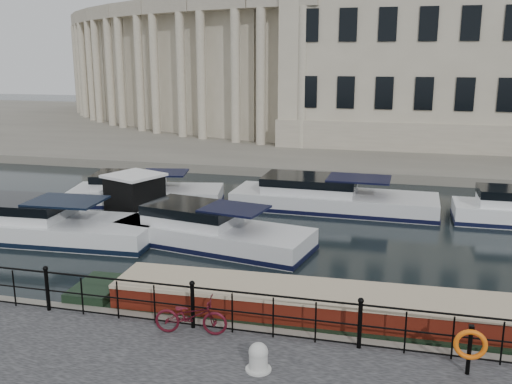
% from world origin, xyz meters
% --- Properties ---
extents(ground_plane, '(160.00, 160.00, 0.00)m').
position_xyz_m(ground_plane, '(0.00, 0.00, 0.00)').
color(ground_plane, black).
rests_on(ground_plane, ground).
extents(far_bank, '(120.00, 42.00, 0.55)m').
position_xyz_m(far_bank, '(0.00, 39.00, 0.28)').
color(far_bank, '#6B665B').
rests_on(far_bank, ground_plane).
extents(railing, '(24.14, 0.14, 1.22)m').
position_xyz_m(railing, '(0.00, -2.25, 1.20)').
color(railing, black).
rests_on(railing, near_quay).
extents(civic_building, '(53.55, 31.84, 16.85)m').
position_xyz_m(civic_building, '(-1.00, 34.71, 7.04)').
color(civic_building, '#ADA38C').
rests_on(civic_building, far_bank).
extents(bicycle, '(1.81, 0.84, 0.92)m').
position_xyz_m(bicycle, '(0.06, -2.55, 1.01)').
color(bicycle, '#4A0D18').
rests_on(bicycle, near_quay).
extents(mooring_bollard, '(0.55, 0.55, 0.62)m').
position_xyz_m(mooring_bollard, '(2.02, -3.74, 0.84)').
color(mooring_bollard, beige).
rests_on(mooring_bollard, near_quay).
extents(life_ring_post, '(0.67, 0.19, 1.10)m').
position_xyz_m(life_ring_post, '(6.28, -2.87, 1.24)').
color(life_ring_post, black).
rests_on(life_ring_post, near_quay).
extents(narrowboat, '(15.02, 2.46, 1.55)m').
position_xyz_m(narrowboat, '(3.45, -0.70, 0.37)').
color(narrowboat, black).
rests_on(narrowboat, ground_plane).
extents(harbour_hut, '(3.48, 3.23, 2.17)m').
position_xyz_m(harbour_hut, '(-6.28, 7.50, 0.95)').
color(harbour_hut, '#6B665B').
rests_on(harbour_hut, ground_plane).
extents(cabin_cruisers, '(26.96, 10.39, 1.99)m').
position_xyz_m(cabin_cruisers, '(-2.22, 8.41, 0.37)').
color(cabin_cruisers, white).
rests_on(cabin_cruisers, ground_plane).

